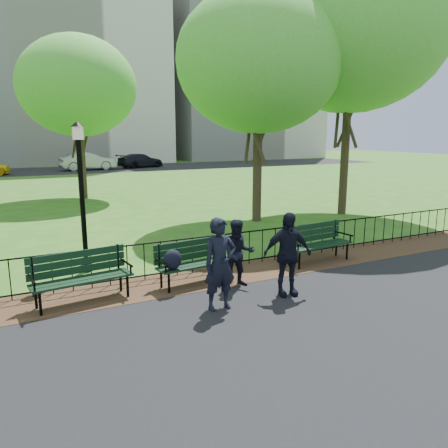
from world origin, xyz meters
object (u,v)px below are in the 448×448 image
person_mid (238,253)px  sedan_silver (88,161)px  park_bench_left_a (80,271)px  park_bench_main (187,258)px  tree_near_e (259,62)px  person_right (287,254)px  lamppost (82,192)px  tree_far_c (77,86)px  tree_mid_e (352,29)px  person_left (220,264)px  park_bench_right_a (316,239)px  sedan_dark (141,161)px

person_mid → sedan_silver: (2.61, 33.39, 0.06)m
park_bench_left_a → sedan_silver: 33.27m
park_bench_main → sedan_silver: size_ratio=0.39×
tree_near_e → sedan_silver: bearing=93.4°
person_right → lamppost: bearing=146.5°
tree_far_c → lamppost: bearing=-99.3°
lamppost → sedan_silver: lamppost is taller
tree_mid_e → park_bench_main: bearing=-150.0°
person_left → park_bench_right_a: bearing=26.0°
park_bench_left_a → park_bench_right_a: bearing=-6.5°
park_bench_right_a → sedan_dark: sedan_dark is taller
tree_far_c → sedan_dark: bearing=65.6°
person_left → person_mid: (0.94, 0.97, -0.15)m
person_right → sedan_dark: 35.96m
tree_far_c → person_left: 17.06m
lamppost → tree_mid_e: 12.76m
person_left → tree_near_e: bearing=55.6°
person_left → sedan_dark: size_ratio=0.39×
park_bench_right_a → person_mid: (-2.74, -0.72, 0.14)m
tree_near_e → person_right: bearing=-116.6°
park_bench_right_a → person_left: bearing=-160.1°
park_bench_left_a → park_bench_right_a: size_ratio=1.03×
park_bench_right_a → sedan_dark: size_ratio=0.43×
park_bench_main → person_right: 2.23m
sedan_silver → person_left: bearing=168.8°
park_bench_left_a → person_left: 2.86m
park_bench_main → tree_near_e: tree_near_e is taller
lamppost → sedan_silver: (5.44, 30.73, -1.15)m
person_left → park_bench_main: bearing=94.2°
tree_near_e → tree_far_c: tree_near_e is taller
park_bench_right_a → person_left: person_left is taller
tree_near_e → person_right: (-3.59, -7.16, -5.01)m
person_mid → park_bench_right_a: bearing=31.8°
park_bench_right_a → sedan_dark: 33.97m
lamppost → person_right: 5.12m
tree_mid_e → sedan_dark: tree_mid_e is taller
park_bench_right_a → tree_mid_e: 10.14m
tree_near_e → person_left: (-5.18, -7.21, -5.00)m
park_bench_right_a → person_left: size_ratio=1.10×
park_bench_left_a → tree_near_e: (7.51, 5.58, 5.27)m
park_bench_right_a → tree_mid_e: bearing=38.3°
tree_near_e → sedan_silver: tree_near_e is taller
park_bench_right_a → tree_near_e: 7.78m
tree_mid_e → sedan_dark: 29.17m
park_bench_left_a → person_right: (3.92, -1.58, 0.26)m
tree_mid_e → tree_near_e: bearing=175.4°
sedan_dark → person_right: bearing=152.1°
sedan_silver → sedan_dark: bearing=-85.5°
park_bench_main → person_left: size_ratio=1.07×
lamppost → tree_far_c: 13.43m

